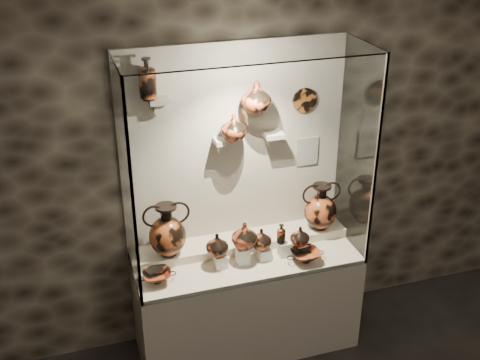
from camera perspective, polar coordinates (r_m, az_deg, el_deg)
name	(u,v)px	position (r m, az deg, el deg)	size (l,w,h in m)	color
wall_back	(234,148)	(4.46, -0.57, 3.07)	(5.00, 0.02, 3.20)	black
plinth	(247,304)	(4.81, 0.63, -11.65)	(1.70, 0.60, 0.80)	#BDAF98
front_tier	(247,259)	(4.57, 0.66, -7.55)	(1.68, 0.58, 0.03)	beige
rear_tier	(240,244)	(4.69, -0.01, -6.05)	(1.70, 0.25, 0.10)	beige
back_panel	(234,148)	(4.46, -0.55, 3.04)	(1.70, 0.03, 1.60)	#BDAF98
glass_front	(262,183)	(3.93, 2.06, -0.33)	(1.70, 0.01, 1.60)	white
glass_left	(125,182)	(4.02, -10.81, -0.15)	(0.01, 0.60, 1.60)	white
glass_right	(357,151)	(4.50, 11.02, 2.76)	(0.01, 0.60, 1.60)	white
glass_top	(248,52)	(3.91, 0.78, 12.03)	(1.70, 0.60, 0.01)	white
frame_post_left	(133,201)	(3.77, -10.12, -2.02)	(0.02, 0.02, 1.60)	gray
frame_post_right	(376,167)	(4.27, 12.74, 1.24)	(0.02, 0.02, 1.60)	gray
pedestal_a	(221,261)	(4.44, -1.86, -7.67)	(0.09, 0.09, 0.10)	white
pedestal_b	(243,255)	(4.47, 0.25, -7.15)	(0.09, 0.09, 0.13)	white
pedestal_c	(264,254)	(4.53, 2.32, -6.99)	(0.09, 0.09, 0.09)	white
pedestal_d	(284,248)	(4.57, 4.22, -6.49)	(0.09, 0.09, 0.12)	white
pedestal_e	(301,248)	(4.63, 5.84, -6.40)	(0.09, 0.09, 0.08)	white
bracket_ul	(159,101)	(4.11, -7.68, 7.47)	(0.14, 0.12, 0.04)	#BDAF98
bracket_ca	(224,141)	(4.32, -1.53, 3.72)	(0.14, 0.12, 0.04)	#BDAF98
bracket_cb	(251,112)	(4.31, 1.01, 6.49)	(0.10, 0.12, 0.04)	#BDAF98
bracket_cc	(274,135)	(4.44, 3.20, 4.29)	(0.14, 0.12, 0.04)	#BDAF98
amphora_left	(167,230)	(4.40, -6.93, -4.73)	(0.33, 0.33, 0.41)	#A2451F
amphora_right	(321,206)	(4.75, 7.64, -2.50)	(0.31, 0.31, 0.38)	#A2451F
jug_a	(217,245)	(4.37, -2.19, -6.13)	(0.16, 0.16, 0.17)	#A2451F
jug_b	(244,235)	(4.39, 0.43, -5.26)	(0.19, 0.19, 0.20)	#9D391B
jug_c	(261,239)	(4.47, 2.02, -5.59)	(0.15, 0.15, 0.16)	#A2451F
jug_e	(300,236)	(4.55, 5.69, -5.29)	(0.15, 0.15, 0.15)	#A2451F
lekythos_small	(281,233)	(4.48, 3.91, -5.00)	(0.08, 0.08, 0.18)	#9D391B
kylix_left	(157,276)	(4.32, -7.89, -8.99)	(0.26, 0.22, 0.10)	#9D391B
kylix_right	(305,255)	(4.52, 6.22, -7.08)	(0.28, 0.23, 0.11)	#A2451F
lekythos_tall	(147,77)	(4.03, -8.80, 9.65)	(0.13, 0.13, 0.32)	#A2451F
ovoid_vase_a	(234,127)	(4.26, -0.61, 5.03)	(0.19, 0.19, 0.19)	#9D391B
ovoid_vase_b	(256,97)	(4.22, 1.55, 7.91)	(0.21, 0.21, 0.22)	#9D391B
wall_plate	(304,100)	(4.49, 6.13, 7.55)	(0.19, 0.19, 0.02)	#9C501E
info_placard	(307,151)	(4.67, 6.41, 2.72)	(0.17, 0.01, 0.23)	beige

